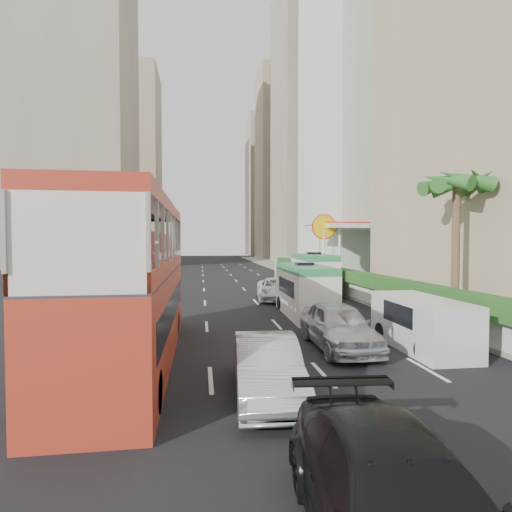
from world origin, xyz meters
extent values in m
plane|color=black|center=(0.00, 0.00, 0.00)|extent=(200.00, 200.00, 0.00)
cube|color=#BB3521|center=(-6.00, 0.00, 2.53)|extent=(2.50, 11.00, 5.06)
imported|color=#BBBDC2|center=(-2.25, -3.35, 0.00)|extent=(1.80, 4.47, 1.44)
imported|color=#BBBDC2|center=(1.01, 0.66, 0.00)|extent=(1.96, 4.80, 1.63)
imported|color=silver|center=(1.05, 12.80, 0.00)|extent=(2.93, 5.36, 1.42)
cube|color=silver|center=(1.46, 7.04, 1.30)|extent=(2.06, 5.91, 2.61)
cube|color=silver|center=(4.35, 15.36, 1.45)|extent=(2.58, 6.67, 2.90)
cube|color=silver|center=(3.92, 0.24, 0.90)|extent=(1.89, 4.55, 1.81)
cube|color=silver|center=(4.07, 19.79, 0.98)|extent=(2.70, 5.14, 1.96)
cube|color=#99968C|center=(9.00, 25.00, 0.09)|extent=(6.00, 120.00, 0.18)
cube|color=silver|center=(6.20, 14.00, 0.68)|extent=(0.30, 44.00, 1.00)
cube|color=#2D6626|center=(6.20, 14.00, 1.53)|extent=(1.10, 44.00, 0.70)
cylinder|color=brown|center=(7.80, 4.00, 3.38)|extent=(0.36, 0.36, 6.40)
cube|color=silver|center=(10.00, 23.00, 2.75)|extent=(6.50, 8.00, 5.50)
cube|color=white|center=(18.00, 34.00, 29.00)|extent=(16.00, 18.00, 58.00)
cube|color=tan|center=(18.00, 58.00, 25.00)|extent=(16.00, 16.00, 50.00)
cube|color=tan|center=(17.00, 82.00, 22.00)|extent=(14.00, 14.00, 44.00)
cube|color=tan|center=(17.00, 104.00, 20.00)|extent=(14.00, 14.00, 40.00)
cube|color=tan|center=(-24.00, 55.00, 26.00)|extent=(18.00, 18.00, 52.00)
cube|color=tan|center=(-22.00, 90.00, 23.00)|extent=(16.00, 16.00, 46.00)
camera|label=1|loc=(-3.86, -12.92, 3.80)|focal=28.00mm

